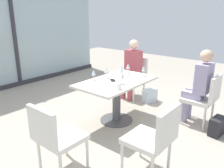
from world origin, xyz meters
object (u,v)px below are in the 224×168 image
object	(u,v)px
wine_glass_3	(121,70)
handbag_1	(217,126)
chair_front_left	(155,137)
chair_side_end	(55,135)
chair_front_right	(205,97)
cell_phone_on_table	(113,80)
coffee_cup	(119,86)
wine_glass_6	(122,68)
wine_glass_5	(106,70)
dining_table_main	(117,91)
person_front_right	(199,83)
handbag_0	(149,96)
chair_far_right	(134,74)
wine_glass_2	(94,73)
wine_glass_4	(122,76)
wine_glass_1	(144,69)
wine_glass_0	(128,66)

from	to	relation	value
wine_glass_3	handbag_1	world-z (taller)	wine_glass_3
chair_front_left	handbag_1	world-z (taller)	chair_front_left
chair_side_end	handbag_1	world-z (taller)	chair_side_end
chair_front_right	handbag_1	size ratio (longest dim) A/B	2.90
cell_phone_on_table	coffee_cup	bearing A→B (deg)	-91.92
wine_glass_6	wine_glass_5	bearing A→B (deg)	165.78
dining_table_main	cell_phone_on_table	distance (m)	0.20
wine_glass_6	cell_phone_on_table	xyz separation A→B (m)	(-0.38, -0.10, -0.13)
chair_side_end	cell_phone_on_table	world-z (taller)	chair_side_end
person_front_right	chair_side_end	bearing A→B (deg)	161.68
chair_front_left	person_front_right	xyz separation A→B (m)	(1.63, 0.11, 0.20)
wine_glass_5	handbag_1	bearing A→B (deg)	-71.04
person_front_right	coffee_cup	xyz separation A→B (m)	(-1.13, 0.78, 0.08)
person_front_right	handbag_0	world-z (taller)	person_front_right
chair_far_right	coffee_cup	world-z (taller)	chair_far_right
chair_front_right	person_front_right	size ratio (longest dim) A/B	0.69
wine_glass_5	cell_phone_on_table	size ratio (longest dim) A/B	1.28
dining_table_main	handbag_1	distance (m)	1.67
dining_table_main	chair_front_right	size ratio (longest dim) A/B	1.56
wine_glass_6	handbag_1	bearing A→B (deg)	-80.81
cell_phone_on_table	wine_glass_2	bearing A→B (deg)	164.82
wine_glass_4	coffee_cup	xyz separation A→B (m)	(-0.24, -0.12, -0.09)
chair_far_right	wine_glass_6	distance (m)	0.99
wine_glass_2	wine_glass_6	bearing A→B (deg)	-14.10
dining_table_main	coffee_cup	size ratio (longest dim) A/B	15.11
wine_glass_5	person_front_right	bearing A→B (deg)	-58.88
dining_table_main	chair_far_right	bearing A→B (deg)	21.12
chair_far_right	coffee_cup	size ratio (longest dim) A/B	9.67
wine_glass_6	wine_glass_1	bearing A→B (deg)	-61.86
handbag_1	wine_glass_1	bearing A→B (deg)	99.96
wine_glass_5	coffee_cup	world-z (taller)	wine_glass_5
chair_front_left	wine_glass_4	world-z (taller)	wine_glass_4
person_front_right	wine_glass_3	xyz separation A→B (m)	(-0.61, 1.14, 0.16)
chair_front_right	handbag_1	bearing A→B (deg)	-123.60
person_front_right	wine_glass_4	distance (m)	1.28
dining_table_main	handbag_1	world-z (taller)	dining_table_main
wine_glass_4	coffee_cup	bearing A→B (deg)	-152.46
chair_far_right	coffee_cup	distance (m)	1.73
chair_front_right	wine_glass_0	bearing A→B (deg)	103.62
dining_table_main	chair_side_end	xyz separation A→B (m)	(-1.51, -0.31, -0.05)
coffee_cup	wine_glass_0	bearing A→B (deg)	27.66
cell_phone_on_table	wine_glass_6	bearing A→B (deg)	51.52
coffee_cup	chair_far_right	bearing A→B (deg)	26.61
wine_glass_2	wine_glass_6	size ratio (longest dim) A/B	1.00
wine_glass_2	cell_phone_on_table	distance (m)	0.34
dining_table_main	cell_phone_on_table	xyz separation A→B (m)	(-0.04, 0.05, 0.19)
chair_front_right	wine_glass_5	distance (m)	1.68
wine_glass_6	handbag_0	size ratio (longest dim) A/B	0.62
handbag_0	chair_front_left	bearing A→B (deg)	-134.86
chair_front_right	cell_phone_on_table	distance (m)	1.53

